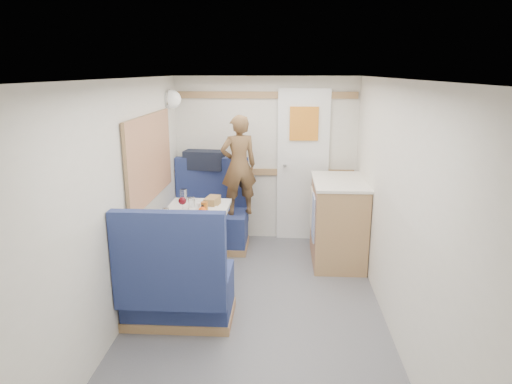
# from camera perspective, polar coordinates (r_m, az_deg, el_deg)

# --- Properties ---
(floor) EXTENTS (4.50, 4.50, 0.00)m
(floor) POSITION_cam_1_polar(r_m,az_deg,el_deg) (3.86, -0.19, -17.30)
(floor) COLOR #515156
(floor) RESTS_ON ground
(ceiling) EXTENTS (4.50, 4.50, 0.00)m
(ceiling) POSITION_cam_1_polar(r_m,az_deg,el_deg) (3.27, -0.22, 13.89)
(ceiling) COLOR silver
(ceiling) RESTS_ON wall_back
(wall_back) EXTENTS (2.20, 0.02, 2.00)m
(wall_back) POSITION_cam_1_polar(r_m,az_deg,el_deg) (5.61, 1.27, 4.06)
(wall_back) COLOR silver
(wall_back) RESTS_ON floor
(wall_left) EXTENTS (0.02, 4.50, 2.00)m
(wall_left) POSITION_cam_1_polar(r_m,az_deg,el_deg) (3.67, -17.63, -2.58)
(wall_left) COLOR silver
(wall_left) RESTS_ON floor
(wall_right) EXTENTS (0.02, 4.50, 2.00)m
(wall_right) POSITION_cam_1_polar(r_m,az_deg,el_deg) (3.54, 17.89, -3.23)
(wall_right) COLOR silver
(wall_right) RESTS_ON floor
(oak_trim_low) EXTENTS (2.15, 0.02, 0.08)m
(oak_trim_low) POSITION_cam_1_polar(r_m,az_deg,el_deg) (5.62, 1.25, 2.52)
(oak_trim_low) COLOR #9A6545
(oak_trim_low) RESTS_ON wall_back
(oak_trim_high) EXTENTS (2.15, 0.02, 0.08)m
(oak_trim_high) POSITION_cam_1_polar(r_m,az_deg,el_deg) (5.50, 1.31, 12.03)
(oak_trim_high) COLOR #9A6545
(oak_trim_high) RESTS_ON wall_back
(side_window) EXTENTS (0.04, 1.30, 0.72)m
(side_window) POSITION_cam_1_polar(r_m,az_deg,el_deg) (4.52, -13.19, 4.23)
(side_window) COLOR #AAB79B
(side_window) RESTS_ON wall_left
(rear_door) EXTENTS (0.62, 0.12, 1.86)m
(rear_door) POSITION_cam_1_polar(r_m,az_deg,el_deg) (5.59, 5.87, 3.65)
(rear_door) COLOR white
(rear_door) RESTS_ON wall_back
(dinette_table) EXTENTS (0.62, 0.92, 0.72)m
(dinette_table) POSITION_cam_1_polar(r_m,az_deg,el_deg) (4.59, -7.53, -4.16)
(dinette_table) COLOR white
(dinette_table) RESTS_ON floor
(bench_far) EXTENTS (0.90, 0.59, 1.05)m
(bench_far) POSITION_cam_1_polar(r_m,az_deg,el_deg) (5.48, -5.75, -3.84)
(bench_far) COLOR #171F4A
(bench_far) RESTS_ON floor
(bench_near) EXTENTS (0.90, 0.59, 1.05)m
(bench_near) POSITION_cam_1_polar(r_m,az_deg,el_deg) (3.92, -9.80, -11.98)
(bench_near) COLOR #171F4A
(bench_near) RESTS_ON floor
(ledge) EXTENTS (0.90, 0.14, 0.04)m
(ledge) POSITION_cam_1_polar(r_m,az_deg,el_deg) (5.57, -5.49, 2.66)
(ledge) COLOR #9A6545
(ledge) RESTS_ON bench_far
(dome_light) EXTENTS (0.20, 0.20, 0.20)m
(dome_light) POSITION_cam_1_polar(r_m,az_deg,el_deg) (5.27, -10.46, 11.34)
(dome_light) COLOR white
(dome_light) RESTS_ON wall_left
(galley_counter) EXTENTS (0.57, 0.92, 0.92)m
(galley_counter) POSITION_cam_1_polar(r_m,az_deg,el_deg) (5.10, 10.15, -3.50)
(galley_counter) COLOR #9A6545
(galley_counter) RESTS_ON floor
(person) EXTENTS (0.49, 0.40, 1.14)m
(person) POSITION_cam_1_polar(r_m,az_deg,el_deg) (5.17, -2.17, 3.34)
(person) COLOR brown
(person) RESTS_ON bench_far
(duffel_bag) EXTENTS (0.49, 0.28, 0.23)m
(duffel_bag) POSITION_cam_1_polar(r_m,az_deg,el_deg) (5.56, -6.50, 4.01)
(duffel_bag) COLOR black
(duffel_bag) RESTS_ON ledge
(tray) EXTENTS (0.39, 0.44, 0.02)m
(tray) POSITION_cam_1_polar(r_m,az_deg,el_deg) (4.43, -6.22, -2.63)
(tray) COLOR white
(tray) RESTS_ON dinette_table
(orange_fruit) EXTENTS (0.08, 0.08, 0.08)m
(orange_fruit) POSITION_cam_1_polar(r_m,az_deg,el_deg) (4.33, -6.73, -2.38)
(orange_fruit) COLOR #E6500A
(orange_fruit) RESTS_ON tray
(cheese_block) EXTENTS (0.10, 0.06, 0.03)m
(cheese_block) POSITION_cam_1_polar(r_m,az_deg,el_deg) (4.32, -6.08, -2.74)
(cheese_block) COLOR #E0CD81
(cheese_block) RESTS_ON tray
(wine_glass) EXTENTS (0.08, 0.08, 0.17)m
(wine_glass) POSITION_cam_1_polar(r_m,az_deg,el_deg) (4.43, -9.19, -1.19)
(wine_glass) COLOR white
(wine_glass) RESTS_ON dinette_table
(tumbler_left) EXTENTS (0.06, 0.06, 0.10)m
(tumbler_left) POSITION_cam_1_polar(r_m,az_deg,el_deg) (4.33, -11.20, -2.65)
(tumbler_left) COLOR white
(tumbler_left) RESTS_ON dinette_table
(tumbler_mid) EXTENTS (0.07, 0.07, 0.12)m
(tumbler_mid) POSITION_cam_1_polar(r_m,az_deg,el_deg) (4.92, -9.04, -0.32)
(tumbler_mid) COLOR white
(tumbler_mid) RESTS_ON dinette_table
(tumbler_right) EXTENTS (0.07, 0.07, 0.11)m
(tumbler_right) POSITION_cam_1_polar(r_m,az_deg,el_deg) (4.60, -8.03, -1.39)
(tumbler_right) COLOR white
(tumbler_right) RESTS_ON dinette_table
(beer_glass) EXTENTS (0.07, 0.07, 0.11)m
(beer_glass) POSITION_cam_1_polar(r_m,az_deg,el_deg) (4.46, -6.46, -1.91)
(beer_glass) COLOR #955015
(beer_glass) RESTS_ON dinette_table
(pepper_grinder) EXTENTS (0.03, 0.03, 0.09)m
(pepper_grinder) POSITION_cam_1_polar(r_m,az_deg,el_deg) (4.45, -6.63, -2.10)
(pepper_grinder) COLOR black
(pepper_grinder) RESTS_ON dinette_table
(salt_grinder) EXTENTS (0.04, 0.04, 0.09)m
(salt_grinder) POSITION_cam_1_polar(r_m,az_deg,el_deg) (4.50, -7.21, -1.90)
(salt_grinder) COLOR white
(salt_grinder) RESTS_ON dinette_table
(bread_loaf) EXTENTS (0.15, 0.24, 0.09)m
(bread_loaf) POSITION_cam_1_polar(r_m,az_deg,el_deg) (4.68, -5.49, -1.18)
(bread_loaf) COLOR brown
(bread_loaf) RESTS_ON dinette_table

